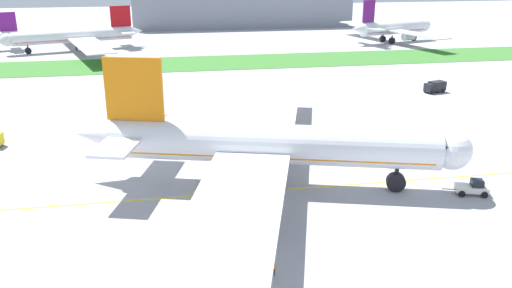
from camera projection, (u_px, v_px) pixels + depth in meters
ground_plane at (241, 203)px, 71.60m from camera, size 600.00×600.00×0.00m
apron_taxi_line at (238, 193)px, 74.75m from camera, size 280.00×0.36×0.01m
grass_median_strip at (193, 63)px, 163.70m from camera, size 320.00×24.00×0.10m
airliner_foreground at (266, 145)px, 75.38m from camera, size 54.24×87.55×18.04m
pushback_tug at (473, 188)px, 74.08m from camera, size 6.14×3.46×2.16m
ground_crew_wingwalker_port at (273, 267)px, 55.23m from camera, size 0.54×0.29×1.56m
service_truck_baggage_loader at (435, 86)px, 128.88m from camera, size 5.64×3.80×2.65m
service_truck_catering_van at (251, 113)px, 106.87m from camera, size 4.89×2.48×2.85m
parked_airliner_far_right at (76, 36)px, 184.71m from camera, size 45.94×74.84×14.43m
parked_airliner_far_outer at (392, 28)px, 201.23m from camera, size 35.89×54.91×15.99m
terminal_building at (243, 7)px, 245.08m from camera, size 98.12×20.00×18.00m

